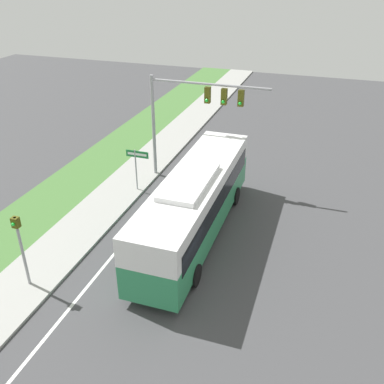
# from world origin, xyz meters

# --- Properties ---
(ground_plane) EXTENTS (80.00, 80.00, 0.00)m
(ground_plane) POSITION_xyz_m (0.00, 0.00, 0.00)
(ground_plane) COLOR #424244
(sidewalk) EXTENTS (2.80, 80.00, 0.12)m
(sidewalk) POSITION_xyz_m (-6.20, 0.00, 0.06)
(sidewalk) COLOR #9E9E99
(sidewalk) RESTS_ON ground_plane
(lane_divider_near) EXTENTS (0.14, 30.00, 0.01)m
(lane_divider_near) POSITION_xyz_m (-3.60, 0.00, 0.00)
(lane_divider_near) COLOR silver
(lane_divider_near) RESTS_ON ground_plane
(bus) EXTENTS (2.67, 11.70, 3.52)m
(bus) POSITION_xyz_m (-0.51, 4.08, 1.94)
(bus) COLOR #2D8956
(bus) RESTS_ON ground_plane
(signal_gantry) EXTENTS (7.05, 0.41, 6.35)m
(signal_gantry) POSITION_xyz_m (-2.58, 9.77, 4.70)
(signal_gantry) COLOR #939399
(signal_gantry) RESTS_ON ground_plane
(pedestrian_signal) EXTENTS (0.28, 0.34, 3.39)m
(pedestrian_signal) POSITION_xyz_m (-5.95, -1.81, 2.28)
(pedestrian_signal) COLOR #939399
(pedestrian_signal) RESTS_ON ground_plane
(street_sign) EXTENTS (1.39, 0.08, 2.64)m
(street_sign) POSITION_xyz_m (-5.14, 7.36, 1.87)
(street_sign) COLOR #939399
(street_sign) RESTS_ON ground_plane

